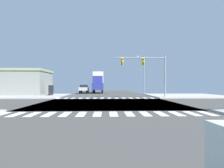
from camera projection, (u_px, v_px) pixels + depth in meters
The scene contains 10 objects.
ground at pixel (108, 103), 19.21m from camera, with size 90.00×90.00×0.05m.
sidewalk_corner_ne at pixel (185, 96), 31.62m from camera, with size 12.00×12.00×0.14m.
sidewalk_corner_nw at pixel (27, 96), 30.79m from camera, with size 12.00×12.00×0.14m.
crosswalk_near at pixel (105, 114), 11.91m from camera, with size 13.50×2.00×0.01m.
crosswalk_far at pixel (106, 98), 26.50m from camera, with size 13.50×2.00×0.01m.
traffic_signal_mast at pixel (145, 66), 26.74m from camera, with size 7.01×0.55×6.06m.
street_lamp at pixel (143, 71), 39.18m from camera, with size 1.78×0.32×7.85m.
bank_building at pixel (18, 82), 34.12m from camera, with size 12.24×7.63×4.57m.
sedan_crossing_2 at pixel (84, 88), 41.47m from camera, with size 1.80×4.30×1.88m.
box_truck_queued_1 at pixel (98, 82), 43.55m from camera, with size 2.40×7.20×4.85m.
Camera 1 is at (-0.22, -19.23, 1.81)m, focal length 30.52 mm.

